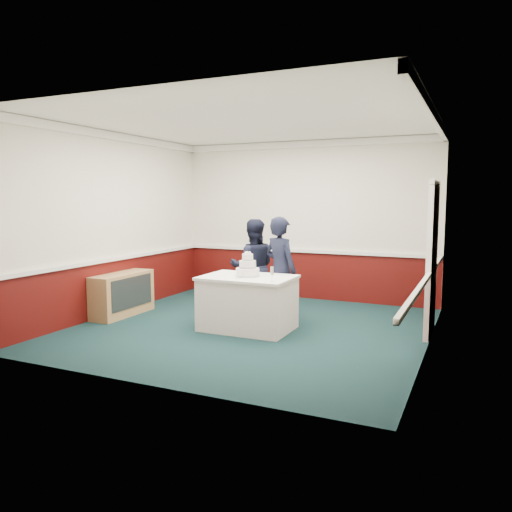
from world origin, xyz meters
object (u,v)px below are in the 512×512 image
at_px(champagne_flute, 272,272).
at_px(cake_table, 248,302).
at_px(wedding_cake, 248,269).
at_px(cake_knife, 240,278).
at_px(person_woman, 280,270).
at_px(sideboard, 122,294).
at_px(person_man, 253,267).

bearing_deg(champagne_flute, cake_table, 150.75).
relative_size(wedding_cake, cake_knife, 1.65).
xyz_separation_m(wedding_cake, person_woman, (0.28, 0.59, -0.08)).
height_order(wedding_cake, person_woman, person_woman).
bearing_deg(cake_knife, wedding_cake, 86.66).
relative_size(sideboard, wedding_cake, 3.30).
bearing_deg(person_man, champagne_flute, 96.89).
bearing_deg(sideboard, person_woman, 14.02).
bearing_deg(wedding_cake, person_man, 110.21).
bearing_deg(champagne_flute, wedding_cake, 150.75).
xyz_separation_m(person_man, person_woman, (0.63, -0.36, 0.03)).
height_order(cake_knife, person_woman, person_woman).
height_order(cake_knife, person_man, person_man).
bearing_deg(sideboard, champagne_flute, -4.91).
bearing_deg(sideboard, person_man, 27.57).
bearing_deg(cake_table, person_man, 110.21).
relative_size(wedding_cake, champagne_flute, 1.78).
height_order(cake_table, wedding_cake, wedding_cake).
bearing_deg(person_woman, wedding_cake, 87.89).
xyz_separation_m(cake_knife, person_man, (-0.32, 1.16, -0.00)).
bearing_deg(cake_table, champagne_flute, -29.25).
bearing_deg(champagne_flute, person_woman, 104.17).
relative_size(person_man, person_woman, 0.96).
distance_m(sideboard, cake_table, 2.27).
distance_m(champagne_flute, person_man, 1.51).
xyz_separation_m(sideboard, wedding_cake, (2.27, 0.04, 0.55)).
height_order(wedding_cake, cake_knife, wedding_cake).
distance_m(cake_knife, person_man, 1.20).
height_order(cake_table, cake_knife, cake_knife).
xyz_separation_m(cake_knife, champagne_flute, (0.53, -0.08, 0.14)).
bearing_deg(cake_table, wedding_cake, 90.00).
distance_m(cake_table, wedding_cake, 0.50).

